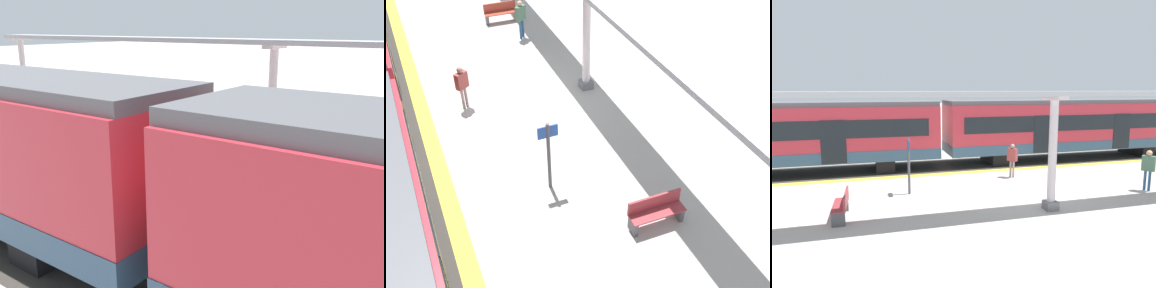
% 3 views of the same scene
% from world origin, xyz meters
% --- Properties ---
extents(ground_plane, '(176.00, 176.00, 0.00)m').
position_xyz_m(ground_plane, '(0.00, 0.00, 0.00)').
color(ground_plane, '#A8A39B').
extents(tactile_edge_strip, '(0.49, 35.07, 0.01)m').
position_xyz_m(tactile_edge_strip, '(-3.03, 0.00, 0.00)').
color(tactile_edge_strip, gold).
rests_on(tactile_edge_strip, ground).
extents(canopy_pillar_second, '(1.10, 0.44, 3.85)m').
position_xyz_m(canopy_pillar_second, '(2.82, 0.03, 1.95)').
color(canopy_pillar_second, slate).
rests_on(canopy_pillar_second, ground).
extents(bench_near_end, '(1.51, 0.48, 0.86)m').
position_xyz_m(bench_near_end, '(1.53, 6.89, 0.44)').
color(bench_near_end, '#A03C2B').
rests_on(bench_near_end, ground).
extents(bench_mid_platform, '(1.51, 0.47, 0.86)m').
position_xyz_m(bench_mid_platform, '(1.79, -6.77, 0.44)').
color(bench_mid_platform, '#943137').
rests_on(bench_mid_platform, ground).
extents(platform_info_sign, '(0.56, 0.10, 2.20)m').
position_xyz_m(platform_info_sign, '(-0.25, -4.42, 1.33)').
color(platform_info_sign, '#4C4C51').
rests_on(platform_info_sign, ground).
extents(passenger_waiting_near_edge, '(0.49, 0.43, 1.58)m').
position_xyz_m(passenger_waiting_near_edge, '(-1.57, 0.50, 0.99)').
color(passenger_waiting_near_edge, gray).
rests_on(passenger_waiting_near_edge, ground).
extents(passenger_by_the_benches, '(0.52, 0.45, 1.67)m').
position_xyz_m(passenger_by_the_benches, '(1.91, 4.89, 1.04)').
color(passenger_by_the_benches, '#2B507A').
rests_on(passenger_by_the_benches, ground).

